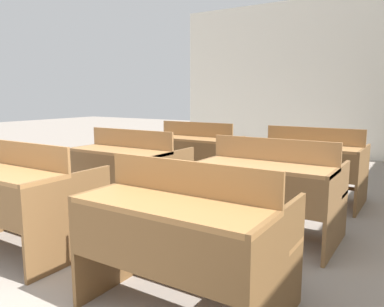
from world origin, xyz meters
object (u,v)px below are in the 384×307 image
bench_third_left (195,152)px  bench_third_right (312,163)px  bench_second_right (271,187)px  bench_second_left (129,168)px  bench_front_left (21,194)px  bench_front_right (185,234)px

bench_third_left → bench_third_right: same height
bench_third_right → bench_second_right: bearing=-89.9°
bench_second_left → bench_third_left: 1.32m
bench_third_right → bench_front_left: bearing=-121.1°
bench_third_right → bench_third_left: bearing=-179.7°
bench_front_right → bench_third_right: same height
bench_front_right → bench_third_left: size_ratio=1.00×
bench_front_left → bench_front_right: (1.56, -0.01, 0.00)m
bench_second_left → bench_third_right: 2.06m
bench_second_left → bench_front_left: bearing=-89.7°
bench_second_right → bench_third_right: (-0.00, 1.32, 0.00)m
bench_front_right → bench_third_right: (0.01, 2.62, 0.00)m
bench_front_left → bench_third_right: 3.04m
bench_front_right → bench_third_right: bearing=89.7°
bench_second_right → bench_third_right: bearing=90.1°
bench_front_left → bench_second_left: size_ratio=1.00×
bench_front_left → bench_third_left: (0.00, 2.59, 0.00)m
bench_front_right → bench_second_right: same height
bench_second_right → bench_front_right: bearing=-90.7°
bench_front_right → bench_third_left: bearing=120.9°
bench_front_left → bench_front_right: size_ratio=1.00×
bench_second_left → bench_third_left: (0.01, 1.32, 0.00)m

